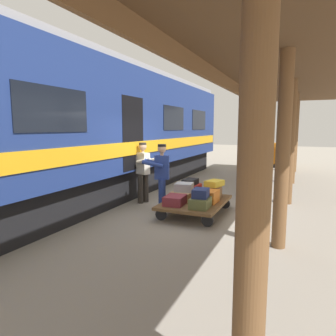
{
  "coord_description": "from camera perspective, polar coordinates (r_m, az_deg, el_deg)",
  "views": [
    {
      "loc": [
        -2.4,
        7.19,
        2.12
      ],
      "look_at": [
        0.51,
        0.63,
        1.15
      ],
      "focal_mm": 32.15,
      "sensor_mm": 36.0,
      "label": 1
    }
  ],
  "objects": [
    {
      "name": "suitcase_black_hardshell",
      "position": [
        7.96,
        4.24,
        -2.62
      ],
      "size": [
        0.33,
        0.5,
        0.15
      ],
      "primitive_type": "cube",
      "rotation": [
        0.0,
        0.0,
        -0.03
      ],
      "color": "black",
      "rests_on": "suitcase_red_plastic"
    },
    {
      "name": "suitcase_orange_carryall",
      "position": [
        7.33,
        7.51,
        -5.33
      ],
      "size": [
        0.47,
        0.55,
        0.28
      ],
      "primitive_type": "cube",
      "rotation": [
        0.0,
        0.0,
        -0.02
      ],
      "color": "#CC6B23",
      "rests_on": "luggage_cart"
    },
    {
      "name": "porter_by_door",
      "position": [
        8.46,
        -4.69,
        -0.45
      ],
      "size": [
        0.73,
        0.57,
        1.7
      ],
      "color": "#332D28",
      "rests_on": "ground_plane"
    },
    {
      "name": "suitcase_red_plastic",
      "position": [
        8.03,
        4.38,
        -4.13
      ],
      "size": [
        0.44,
        0.55,
        0.29
      ],
      "primitive_type": "cube",
      "rotation": [
        0.0,
        0.0,
        -0.01
      ],
      "color": "#AD231E",
      "rests_on": "luggage_cart"
    },
    {
      "name": "ground_plane",
      "position": [
        7.87,
        5.31,
        -7.96
      ],
      "size": [
        60.0,
        60.0,
        0.0
      ],
      "primitive_type": "plane",
      "color": "gray"
    },
    {
      "name": "suitcase_brown_leather",
      "position": [
        7.85,
        8.66,
        -4.46
      ],
      "size": [
        0.44,
        0.54,
        0.29
      ],
      "primitive_type": "cube",
      "rotation": [
        0.0,
        0.0,
        0.14
      ],
      "color": "brown",
      "rests_on": "luggage_cart"
    },
    {
      "name": "suitcase_yellow_case",
      "position": [
        7.82,
        8.79,
        -2.87
      ],
      "size": [
        0.44,
        0.57,
        0.15
      ],
      "primitive_type": "cube",
      "rotation": [
        0.0,
        0.0,
        -0.23
      ],
      "color": "gold",
      "rests_on": "suitcase_brown_leather"
    },
    {
      "name": "suitcase_olive_duffel",
      "position": [
        6.82,
        6.18,
        -6.55
      ],
      "size": [
        0.44,
        0.62,
        0.22
      ],
      "primitive_type": "cube",
      "rotation": [
        0.0,
        0.0,
        0.05
      ],
      "color": "brown",
      "rests_on": "luggage_cart"
    },
    {
      "name": "baggage_tug",
      "position": [
        17.49,
        18.24,
        2.4
      ],
      "size": [
        1.31,
        1.82,
        1.3
      ],
      "color": "orange",
      "rests_on": "ground_plane"
    },
    {
      "name": "luggage_cart",
      "position": [
        7.46,
        5.19,
        -6.54
      ],
      "size": [
        1.38,
        2.01,
        0.33
      ],
      "color": "brown",
      "rests_on": "ground_plane"
    },
    {
      "name": "platform_canopy",
      "position": [
        7.29,
        21.82,
        16.28
      ],
      "size": [
        3.2,
        17.75,
        3.56
      ],
      "color": "brown",
      "rests_on": "ground_plane"
    },
    {
      "name": "train_car",
      "position": [
        9.2,
        -14.73,
        7.07
      ],
      "size": [
        3.02,
        16.42,
        4.0
      ],
      "color": "navy",
      "rests_on": "ground_plane"
    },
    {
      "name": "suitcase_tan_vintage",
      "position": [
        7.53,
        2.95,
        -5.21
      ],
      "size": [
        0.57,
        0.6,
        0.21
      ],
      "primitive_type": "cube",
      "rotation": [
        0.0,
        0.0,
        -0.11
      ],
      "color": "tan",
      "rests_on": "luggage_cart"
    },
    {
      "name": "suitcase_gray_aluminum",
      "position": [
        7.52,
        3.06,
        -3.63
      ],
      "size": [
        0.49,
        0.49,
        0.2
      ],
      "primitive_type": "cube",
      "rotation": [
        0.0,
        0.0,
        0.16
      ],
      "color": "#9EA0A5",
      "rests_on": "suitcase_tan_vintage"
    },
    {
      "name": "suitcase_navy_fabric",
      "position": [
        6.81,
        6.21,
        -4.76
      ],
      "size": [
        0.38,
        0.46,
        0.2
      ],
      "primitive_type": "cube",
      "rotation": [
        0.0,
        0.0,
        0.11
      ],
      "color": "navy",
      "rests_on": "suitcase_olive_duffel"
    },
    {
      "name": "suitcase_burgundy_valise",
      "position": [
        7.03,
        1.33,
        -6.12
      ],
      "size": [
        0.47,
        0.59,
        0.21
      ],
      "primitive_type": "cube",
      "rotation": [
        0.0,
        0.0,
        0.07
      ],
      "color": "maroon",
      "rests_on": "luggage_cart"
    },
    {
      "name": "porter_in_overalls",
      "position": [
        7.63,
        -1.3,
        -1.31
      ],
      "size": [
        0.73,
        0.56,
        1.7
      ],
      "color": "navy",
      "rests_on": "ground_plane"
    }
  ]
}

